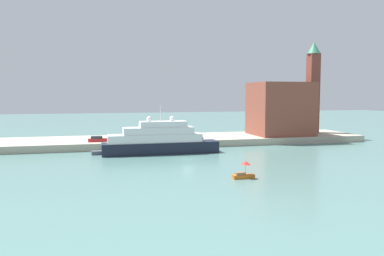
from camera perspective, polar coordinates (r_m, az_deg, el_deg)
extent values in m
plane|color=slate|center=(80.34, -0.55, -4.64)|extent=(400.00, 400.00, 0.00)
cube|color=#ADA38E|center=(105.11, -3.87, -1.85)|extent=(110.00, 19.42, 1.79)
cube|color=black|center=(87.94, -4.61, -2.93)|extent=(26.23, 4.77, 2.66)
cube|color=white|center=(87.45, -5.46, -1.50)|extent=(20.98, 4.39, 1.83)
cube|color=white|center=(87.40, -4.96, -0.38)|extent=(15.74, 4.01, 1.56)
cube|color=white|center=(87.45, -4.29, 0.57)|extent=(10.49, 3.63, 1.32)
cylinder|color=silver|center=(87.20, -4.64, 2.22)|extent=(0.16, 0.16, 3.73)
sphere|color=white|center=(87.74, -2.95, 1.40)|extent=(1.14, 1.14, 1.14)
sphere|color=white|center=(86.87, -6.34, 1.34)|extent=(1.14, 1.14, 1.14)
cube|color=#C66019|center=(63.01, 7.57, -7.10)|extent=(3.54, 1.22, 0.62)
cube|color=#8C6647|center=(62.71, 7.12, -6.67)|extent=(1.56, 0.97, 0.41)
cylinder|color=#B2B2B2|center=(62.92, 7.89, -6.08)|extent=(0.06, 0.06, 1.62)
cone|color=red|center=(62.72, 7.90, -5.09)|extent=(1.65, 1.65, 0.58)
cube|color=#595966|center=(88.85, -12.82, -3.54)|extent=(5.49, 1.47, 0.86)
cube|color=brown|center=(113.63, 12.89, 2.79)|extent=(15.80, 13.98, 14.97)
cube|color=brown|center=(122.76, 17.36, 4.89)|extent=(3.08, 3.08, 23.70)
cone|color=#387A5B|center=(123.51, 17.53, 11.19)|extent=(4.00, 4.00, 3.42)
cube|color=#B21E1E|center=(97.73, -13.73, -1.75)|extent=(4.55, 1.61, 0.79)
cube|color=#262D33|center=(97.65, -13.88, -1.34)|extent=(2.73, 1.44, 0.61)
cylinder|color=#334C8C|center=(99.25, -10.70, -1.40)|extent=(0.36, 0.36, 1.44)
sphere|color=tan|center=(99.16, -10.71, -0.92)|extent=(0.24, 0.24, 0.24)
cylinder|color=black|center=(98.15, 1.53, -1.57)|extent=(0.51, 0.51, 0.80)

